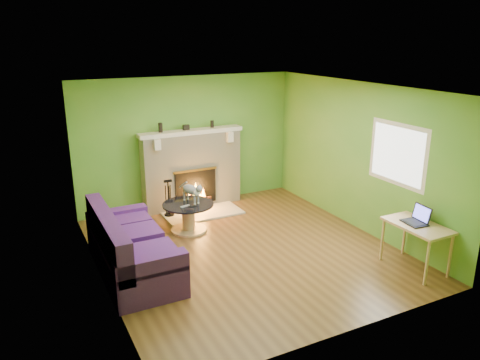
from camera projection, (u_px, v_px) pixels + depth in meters
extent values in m
plane|color=brown|center=(245.00, 250.00, 7.62)|extent=(5.00, 5.00, 0.00)
plane|color=white|center=(246.00, 88.00, 6.85)|extent=(5.00, 5.00, 0.00)
plane|color=#498E2E|center=(188.00, 142.00, 9.37)|extent=(5.00, 0.00, 5.00)
plane|color=#498E2E|center=(351.00, 231.00, 5.11)|extent=(5.00, 0.00, 5.00)
plane|color=#498E2E|center=(97.00, 195.00, 6.27)|extent=(0.00, 5.00, 5.00)
plane|color=#498E2E|center=(359.00, 157.00, 8.21)|extent=(0.00, 5.00, 5.00)
plane|color=silver|center=(398.00, 154.00, 7.37)|extent=(0.00, 1.20, 1.20)
plane|color=white|center=(397.00, 154.00, 7.36)|extent=(0.00, 1.06, 1.06)
cube|color=beige|center=(192.00, 170.00, 9.38)|extent=(2.00, 0.35, 1.50)
cube|color=black|center=(196.00, 188.00, 9.31)|extent=(0.85, 0.03, 0.68)
cube|color=#BC8A2F|center=(195.00, 170.00, 9.20)|extent=(0.91, 0.02, 0.04)
cylinder|color=black|center=(197.00, 201.00, 9.36)|extent=(0.55, 0.07, 0.07)
cube|color=beige|center=(191.00, 132.00, 9.12)|extent=(2.10, 0.28, 0.08)
cube|color=beige|center=(157.00, 145.00, 8.68)|extent=(0.12, 0.10, 0.20)
cube|color=beige|center=(230.00, 137.00, 9.33)|extent=(0.12, 0.10, 0.20)
cube|color=beige|center=(203.00, 213.00, 9.15)|extent=(1.50, 0.75, 0.03)
cube|color=beige|center=(191.00, 132.00, 9.12)|extent=(2.10, 0.28, 0.08)
cube|color=#431A63|center=(134.00, 257.00, 6.85)|extent=(0.96, 2.12, 0.48)
cube|color=#431A63|center=(108.00, 235.00, 6.58)|extent=(0.22, 2.12, 0.60)
cube|color=#431A63|center=(151.00, 266.00, 5.95)|extent=(0.96, 0.22, 0.24)
cube|color=#431A63|center=(117.00, 216.00, 7.57)|extent=(0.96, 0.22, 0.24)
cube|color=#431A63|center=(148.00, 254.00, 6.27)|extent=(0.76, 0.56, 0.13)
cube|color=#431A63|center=(134.00, 234.00, 6.87)|extent=(0.76, 0.56, 0.13)
cube|color=#431A63|center=(124.00, 221.00, 7.38)|extent=(0.76, 0.56, 0.13)
cylinder|color=tan|center=(189.00, 230.00, 8.37)|extent=(0.63, 0.63, 0.03)
cylinder|color=tan|center=(188.00, 217.00, 8.30)|extent=(0.23, 0.23, 0.44)
cylinder|color=black|center=(188.00, 204.00, 8.22)|extent=(0.91, 0.91, 0.03)
cube|color=tan|center=(418.00, 226.00, 6.81)|extent=(0.56, 0.96, 0.04)
cylinder|color=tan|center=(427.00, 263.00, 6.45)|extent=(0.04, 0.04, 0.67)
cylinder|color=tan|center=(450.00, 256.00, 6.65)|extent=(0.04, 0.04, 0.67)
cylinder|color=tan|center=(382.00, 240.00, 7.19)|extent=(0.04, 0.04, 0.67)
cylinder|color=tan|center=(405.00, 234.00, 7.39)|extent=(0.04, 0.04, 0.67)
cube|color=gray|center=(185.00, 206.00, 8.07)|extent=(0.18, 0.08, 0.02)
cube|color=black|center=(193.00, 206.00, 8.07)|extent=(0.16, 0.06, 0.02)
cylinder|color=black|center=(160.00, 128.00, 8.85)|extent=(0.08, 0.08, 0.18)
cylinder|color=black|center=(212.00, 124.00, 9.31)|extent=(0.07, 0.07, 0.14)
cube|color=black|center=(186.00, 127.00, 9.08)|extent=(0.12, 0.08, 0.10)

